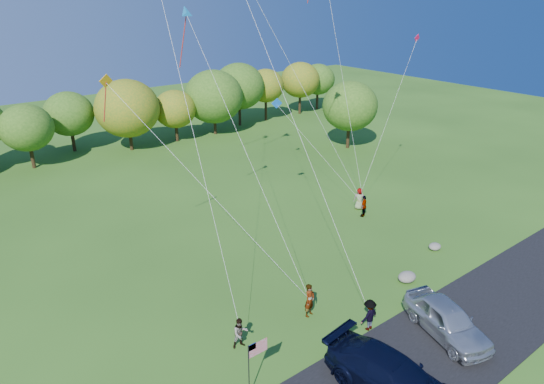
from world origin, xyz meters
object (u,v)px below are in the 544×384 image
Objects in this scene: flyer_a at (310,300)px; flyer_e at (359,199)px; flyer_c at (369,315)px; flyer_b at (240,333)px; minivan_navy at (392,377)px; flyer_d at (364,206)px; minivan_silver at (447,320)px.

flyer_a reaches higher than flyer_e.
flyer_c is at bearing 90.86° from flyer_e.
minivan_navy is at bearing -49.81° from flyer_b.
flyer_d is at bearing -138.33° from flyer_c.
flyer_d is at bearing 103.66° from flyer_e.
flyer_a is (0.96, 6.37, 0.00)m from minivan_navy.
minivan_silver is 10.47m from flyer_b.
minivan_silver reaches higher than flyer_d.
flyer_a is 1.18× the size of flyer_b.
minivan_silver reaches higher than flyer_e.
flyer_b is at bearing -27.92° from flyer_c.
flyer_a is 1.11× the size of flyer_d.
minivan_silver is at bearing -20.39° from flyer_b.
flyer_e reaches higher than flyer_b.
minivan_navy is 3.80× the size of flyer_b.
flyer_c is 15.20m from flyer_e.
flyer_c reaches higher than flyer_b.
minivan_silver is (5.35, 0.86, -0.02)m from minivan_navy.
minivan_navy reaches higher than flyer_d.
flyer_d reaches higher than flyer_b.
minivan_silver is at bearing 105.17° from flyer_e.
minivan_navy is 19.60m from flyer_e.
flyer_b is at bearing -4.47° from flyer_d.
flyer_b is at bearing 70.80° from flyer_e.
minivan_silver is at bearing 133.29° from flyer_c.
minivan_navy is at bearing 52.35° from flyer_c.
flyer_a is at bearing 144.78° from minivan_silver.
flyer_e is (0.75, 1.17, 0.02)m from flyer_d.
minivan_navy is at bearing 19.38° from flyer_d.
flyer_e is at bearing 15.90° from flyer_a.
minivan_navy is 3.22× the size of flyer_a.
flyer_e is (10.82, 10.68, 0.01)m from flyer_c.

